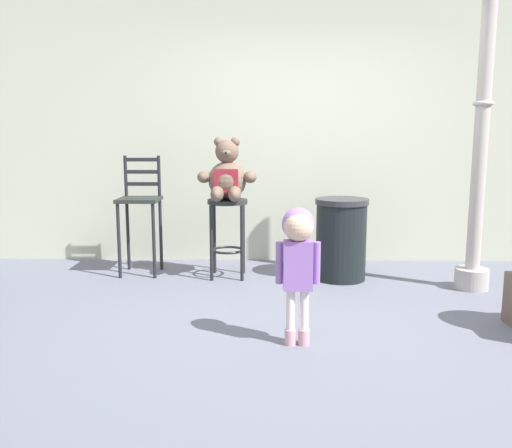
{
  "coord_description": "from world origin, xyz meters",
  "views": [
    {
      "loc": [
        -0.33,
        -3.57,
        1.31
      ],
      "look_at": [
        -0.41,
        0.59,
        0.63
      ],
      "focal_mm": 37.16,
      "sensor_mm": 36.0,
      "label": 1
    }
  ],
  "objects_px": {
    "trash_bin": "(341,239)",
    "lamppost": "(479,165)",
    "bar_chair_empty": "(140,207)",
    "child_walking": "(298,246)",
    "teddy_bear": "(227,177)",
    "bar_stool_with_teddy": "(228,222)"
  },
  "relations": [
    {
      "from": "teddy_bear",
      "to": "bar_chair_empty",
      "type": "relative_size",
      "value": 0.5
    },
    {
      "from": "bar_stool_with_teddy",
      "to": "child_walking",
      "type": "xyz_separation_m",
      "value": [
        0.56,
        -1.66,
        0.12
      ]
    },
    {
      "from": "teddy_bear",
      "to": "lamppost",
      "type": "xyz_separation_m",
      "value": [
        2.16,
        -0.33,
        0.13
      ]
    },
    {
      "from": "trash_bin",
      "to": "bar_chair_empty",
      "type": "relative_size",
      "value": 0.67
    },
    {
      "from": "bar_stool_with_teddy",
      "to": "lamppost",
      "type": "xyz_separation_m",
      "value": [
        2.16,
        -0.36,
        0.55
      ]
    },
    {
      "from": "teddy_bear",
      "to": "bar_chair_empty",
      "type": "distance_m",
      "value": 0.91
    },
    {
      "from": "teddy_bear",
      "to": "trash_bin",
      "type": "relative_size",
      "value": 0.76
    },
    {
      "from": "trash_bin",
      "to": "bar_chair_empty",
      "type": "bearing_deg",
      "value": 174.5
    },
    {
      "from": "child_walking",
      "to": "trash_bin",
      "type": "bearing_deg",
      "value": 39.72
    },
    {
      "from": "teddy_bear",
      "to": "child_walking",
      "type": "xyz_separation_m",
      "value": [
        0.56,
        -1.63,
        -0.31
      ]
    },
    {
      "from": "teddy_bear",
      "to": "bar_stool_with_teddy",
      "type": "bearing_deg",
      "value": 90.0
    },
    {
      "from": "bar_stool_with_teddy",
      "to": "child_walking",
      "type": "distance_m",
      "value": 1.76
    },
    {
      "from": "child_walking",
      "to": "bar_chair_empty",
      "type": "bearing_deg",
      "value": 95.23
    },
    {
      "from": "teddy_bear",
      "to": "trash_bin",
      "type": "bearing_deg",
      "value": -1.56
    },
    {
      "from": "lamppost",
      "to": "child_walking",
      "type": "bearing_deg",
      "value": -140.94
    },
    {
      "from": "child_walking",
      "to": "bar_chair_empty",
      "type": "distance_m",
      "value": 2.28
    },
    {
      "from": "trash_bin",
      "to": "lamppost",
      "type": "distance_m",
      "value": 1.34
    },
    {
      "from": "child_walking",
      "to": "lamppost",
      "type": "height_order",
      "value": "lamppost"
    },
    {
      "from": "child_walking",
      "to": "lamppost",
      "type": "bearing_deg",
      "value": 5.93
    },
    {
      "from": "teddy_bear",
      "to": "child_walking",
      "type": "bearing_deg",
      "value": -70.98
    },
    {
      "from": "teddy_bear",
      "to": "bar_chair_empty",
      "type": "xyz_separation_m",
      "value": [
        -0.85,
        0.16,
        -0.3
      ]
    },
    {
      "from": "child_walking",
      "to": "lamppost",
      "type": "distance_m",
      "value": 2.11
    }
  ]
}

